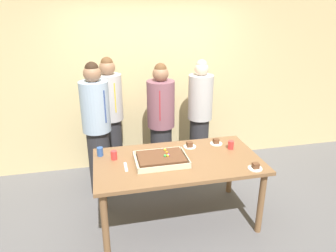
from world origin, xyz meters
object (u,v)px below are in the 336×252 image
plated_slice_far_left (190,145)px  cake_server_utensil (126,167)px  plated_slice_near_right (255,167)px  sheet_cake (161,159)px  drink_cup_middle (231,145)px  drink_cup_nearest (114,155)px  party_table (178,167)px  person_striped_tie_right (111,117)px  drink_cup_far_end (100,152)px  person_serving_front (200,117)px  person_green_shirt_behind (161,122)px  plated_slice_near_left (216,142)px  person_far_right_suit (97,129)px

plated_slice_far_left → cake_server_utensil: plated_slice_far_left is taller
plated_slice_near_right → cake_server_utensil: (-1.32, 0.33, -0.02)m
sheet_cake → drink_cup_middle: drink_cup_middle is taller
sheet_cake → drink_cup_nearest: size_ratio=5.68×
party_table → person_striped_tie_right: bearing=118.2°
drink_cup_nearest → drink_cup_far_end: size_ratio=1.00×
party_table → person_serving_front: person_serving_front is taller
person_serving_front → person_green_shirt_behind: (-0.58, -0.04, -0.02)m
plated_slice_far_left → plated_slice_near_left: bearing=3.1°
sheet_cake → plated_slice_near_left: bearing=22.3°
drink_cup_far_end → party_table: bearing=-19.2°
plated_slice_far_left → person_serving_front: person_serving_front is taller
party_table → drink_cup_middle: drink_cup_middle is taller
drink_cup_middle → person_green_shirt_behind: 1.10m
person_serving_front → person_green_shirt_behind: size_ratio=1.01×
drink_cup_nearest → party_table: bearing=-13.8°
party_table → person_serving_front: size_ratio=1.07×
plated_slice_near_left → plated_slice_near_right: size_ratio=1.00×
person_green_shirt_behind → cake_server_utensil: bearing=-17.8°
plated_slice_far_left → drink_cup_nearest: 0.91m
plated_slice_near_right → plated_slice_far_left: 0.84m
drink_cup_middle → person_green_shirt_behind: (-0.67, 0.87, 0.03)m
plated_slice_near_left → drink_cup_middle: 0.21m
cake_server_utensil → person_striped_tie_right: 1.29m
person_far_right_suit → person_serving_front: bearing=60.6°
person_far_right_suit → person_striped_tie_right: bearing=116.9°
plated_slice_far_left → person_striped_tie_right: person_striped_tie_right is taller
drink_cup_far_end → person_serving_front: size_ratio=0.06×
plated_slice_near_left → drink_cup_far_end: (-1.40, -0.01, 0.03)m
drink_cup_middle → person_green_shirt_behind: size_ratio=0.06×
sheet_cake → person_far_right_suit: bearing=129.2°
plated_slice_far_left → party_table: bearing=-127.9°
plated_slice_near_left → drink_cup_far_end: size_ratio=1.50×
sheet_cake → drink_cup_middle: bearing=9.3°
drink_cup_middle → cake_server_utensil: size_ratio=0.50×
cake_server_utensil → plated_slice_far_left: bearing=22.4°
plated_slice_near_left → person_striped_tie_right: person_striped_tie_right is taller
plated_slice_near_right → drink_cup_far_end: drink_cup_far_end is taller
drink_cup_far_end → plated_slice_far_left: bearing=-0.4°
drink_cup_middle → person_serving_front: 0.92m
sheet_cake → plated_slice_far_left: bearing=35.4°
sheet_cake → plated_slice_near_left: size_ratio=3.79×
person_green_shirt_behind → person_far_right_suit: person_far_right_suit is taller
drink_cup_middle → person_serving_front: person_serving_front is taller
cake_server_utensil → person_serving_front: (1.18, 1.10, 0.09)m
plated_slice_near_left → person_green_shirt_behind: bearing=127.8°
plated_slice_near_left → person_striped_tie_right: (-1.23, 0.93, 0.10)m
person_serving_front → cake_server_utensil: bearing=-10.3°
sheet_cake → person_far_right_suit: size_ratio=0.32×
plated_slice_far_left → person_far_right_suit: person_far_right_suit is taller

